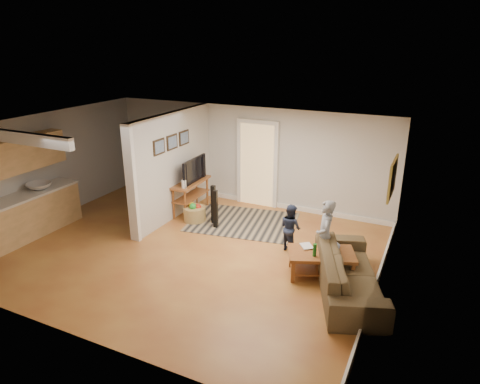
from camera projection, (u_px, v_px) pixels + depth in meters
name	position (u px, v px, depth m)	size (l,w,h in m)	color
ground	(187.00, 249.00, 8.75)	(7.50, 7.50, 0.00)	brown
room_shell	(152.00, 169.00, 9.05)	(7.54, 6.02, 2.52)	beige
area_rug	(243.00, 222.00, 10.03)	(2.42, 1.77, 0.01)	black
sofa	(347.00, 290.00, 7.32)	(2.39, 0.94, 0.70)	#463C23
coffee_table	(322.00, 257.00, 7.69)	(1.35, 1.08, 0.69)	brown
tv_console	(191.00, 184.00, 10.36)	(0.52, 1.29, 1.10)	brown
speaker_left	(216.00, 209.00, 9.61)	(0.09, 0.09, 0.89)	black
speaker_right	(213.00, 205.00, 9.84)	(0.09, 0.09, 0.92)	black
toy_basket	(195.00, 213.00, 10.05)	(0.52, 0.52, 0.46)	olive
child	(322.00, 269.00, 7.98)	(0.50, 0.33, 1.37)	gray
toddler	(290.00, 250.00, 8.73)	(0.48, 0.37, 0.99)	#212A45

